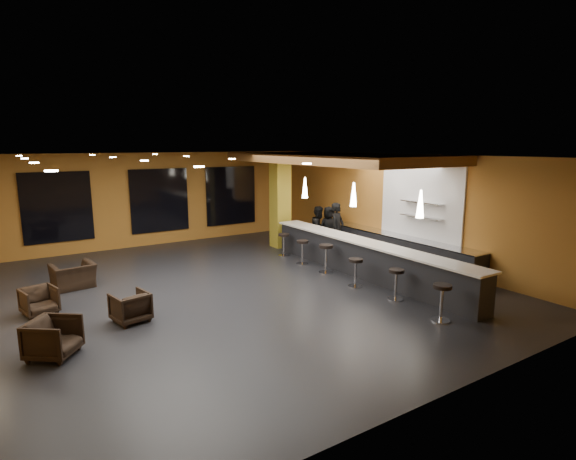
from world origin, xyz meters
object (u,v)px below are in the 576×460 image
armchair_d (73,276)px  bar_stool_5 (284,242)px  staff_b (319,228)px  staff_c (329,228)px  armchair_b (130,307)px  bar_stool_1 (396,280)px  armchair_a (53,338)px  bar_stool_4 (302,249)px  column (280,200)px  bar_stool_0 (442,298)px  bar_stool_3 (326,255)px  armchair_c (39,301)px  staff_a (337,228)px  bar_stool_2 (356,269)px  pendant_0 (420,204)px  prep_counter (399,250)px  bar_counter (363,259)px  pendant_2 (305,188)px  pendant_1 (354,195)px

armchair_d → bar_stool_5: 6.63m
staff_b → staff_c: 0.39m
armchair_b → bar_stool_1: (5.88, -2.13, 0.17)m
armchair_a → armchair_b: bearing=-21.5°
bar_stool_4 → column: bearing=73.5°
armchair_d → bar_stool_0: 9.40m
armchair_d → bar_stool_3: (6.57, -2.55, 0.22)m
armchair_c → bar_stool_0: bar_stool_0 is taller
staff_a → bar_stool_2: size_ratio=2.31×
armchair_c → armchair_d: 1.92m
armchair_b → pendant_0: bearing=150.2°
pendant_0 → bar_stool_0: pendant_0 is taller
prep_counter → bar_stool_1: bearing=-137.5°
bar_counter → armchair_c: (-8.24, 1.68, -0.18)m
prep_counter → bar_stool_5: bearing=134.1°
pendant_2 → armchair_c: size_ratio=1.00×
armchair_a → pendant_0: bearing=-60.6°
prep_counter → armchair_b: 8.61m
bar_counter → prep_counter: bearing=14.0°
pendant_2 → armchair_a: pendant_2 is taller
bar_stool_1 → prep_counter: bearing=42.5°
bar_stool_0 → bar_stool_4: size_ratio=1.06×
armchair_a → bar_stool_2: (7.31, 0.14, 0.14)m
bar_stool_0 → bar_stool_3: (0.17, 4.33, 0.02)m
prep_counter → staff_c: (-0.78, 2.70, 0.37)m
prep_counter → bar_stool_0: prep_counter is taller
pendant_0 → bar_stool_2: (-0.87, 1.33, -1.85)m
staff_a → armchair_d: (-8.38, 0.82, -0.57)m
column → bar_stool_2: (-0.87, -5.27, -1.25)m
armchair_d → staff_b: bearing=172.1°
column → pendant_0: size_ratio=5.00×
bar_counter → armchair_c: 8.41m
prep_counter → staff_c: bearing=106.1°
staff_c → armchair_a: size_ratio=2.02×
pendant_1 → bar_stool_1: (-0.72, -2.49, -1.85)m
armchair_c → bar_stool_1: 8.37m
staff_b → bar_counter: bearing=-125.7°
staff_c → bar_stool_2: 4.41m
bar_stool_3 → bar_stool_5: bar_stool_3 is taller
pendant_2 → bar_stool_1: 5.37m
bar_stool_4 → bar_stool_5: size_ratio=1.00×
staff_a → armchair_a: size_ratio=2.29×
bar_stool_3 → armchair_a: bearing=-167.7°
bar_stool_2 → bar_stool_3: 1.49m
armchair_a → pendant_1: bearing=-43.2°
bar_counter → bar_stool_1: 2.12m
armchair_d → staff_a: bearing=167.0°
bar_stool_2 → bar_stool_4: (0.11, 2.69, 0.00)m
staff_c → bar_stool_1: bearing=-97.3°
column → pendant_2: (0.00, -1.60, 0.60)m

